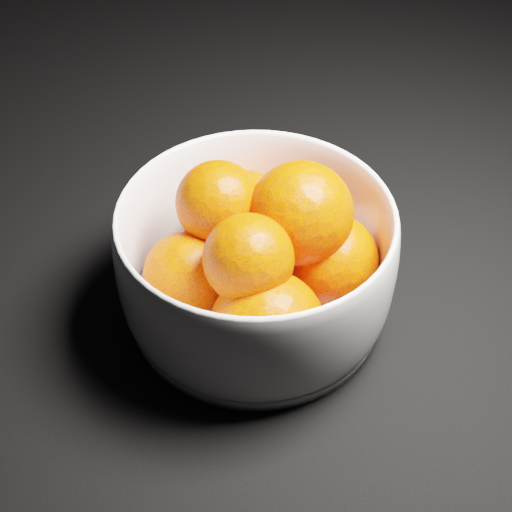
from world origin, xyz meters
TOP-DOWN VIEW (x-y plane):
  - ground at (0.00, 0.00)m, footprint 3.00×3.00m
  - bowl at (0.11, -0.17)m, footprint 0.20×0.20m
  - orange_pile at (0.11, -0.18)m, footprint 0.15×0.17m

SIDE VIEW (x-z plane):
  - ground at x=0.00m, z-range 0.00..0.00m
  - bowl at x=0.11m, z-range 0.00..0.10m
  - orange_pile at x=0.11m, z-range 0.00..0.12m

